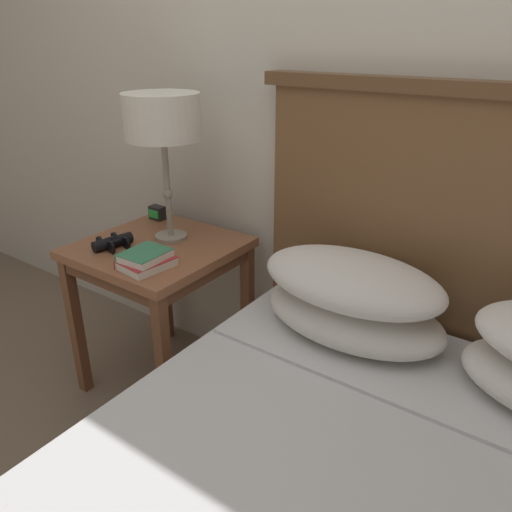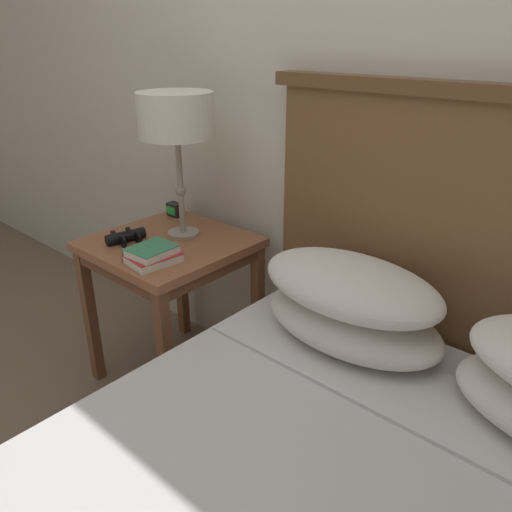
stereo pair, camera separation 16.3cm
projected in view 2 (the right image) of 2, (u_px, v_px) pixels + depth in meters
name	position (u px, v px, depth m)	size (l,w,h in m)	color
wall_back	(347.00, 76.00, 1.68)	(8.00, 0.06, 2.60)	beige
nightstand	(171.00, 260.00, 2.06)	(0.58, 0.58, 0.66)	brown
table_lamp	(176.00, 119.00, 1.88)	(0.29, 0.29, 0.57)	gray
book_on_nightstand	(153.00, 258.00, 1.82)	(0.16, 0.19, 0.03)	silver
book_stacked_on_top	(152.00, 250.00, 1.81)	(0.14, 0.17, 0.03)	silver
binoculars_pair	(126.00, 236.00, 2.00)	(0.15, 0.16, 0.05)	black
alarm_clock	(175.00, 209.00, 2.28)	(0.07, 0.05, 0.06)	black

